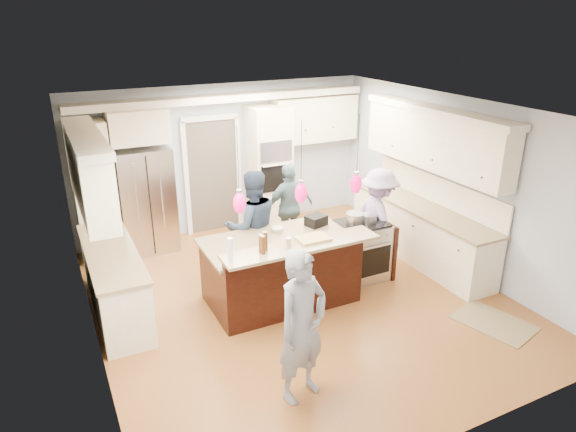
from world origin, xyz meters
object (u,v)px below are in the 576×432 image
island_range (361,250)px  person_bar_end (302,327)px  person_far_left (252,226)px  kitchen_island (281,269)px  refrigerator (146,200)px

island_range → person_bar_end: (-2.06, -1.95, 0.40)m
island_range → person_far_left: size_ratio=0.53×
kitchen_island → person_far_left: person_far_left is taller
refrigerator → kitchen_island: bearing=-63.1°
refrigerator → island_range: bearing=-42.6°
person_bar_end → person_far_left: (0.55, 2.65, 0.02)m
kitchen_island → island_range: (1.41, 0.08, -0.03)m
person_bar_end → person_far_left: bearing=61.8°
island_range → person_far_left: person_far_left is taller
kitchen_island → refrigerator: bearing=116.9°
island_range → person_bar_end: size_ratio=0.54×
refrigerator → person_bar_end: bearing=-81.7°
refrigerator → person_far_left: 2.16m
island_range → person_bar_end: person_bar_end is taller
refrigerator → island_range: refrigerator is taller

